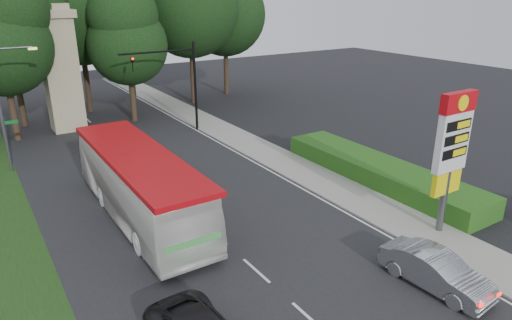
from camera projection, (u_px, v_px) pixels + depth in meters
road_surface at (178, 201)px, 25.25m from camera, size 14.00×80.00×0.02m
sidewalk_right at (300, 170)px, 29.55m from camera, size 3.00×80.00×0.12m
hedge at (379, 172)px, 27.73m from camera, size 3.00×14.00×1.20m
gas_station_pylon at (452, 145)px, 20.49m from camera, size 2.10×0.45×6.85m
traffic_signal_mast at (180, 75)px, 35.96m from camera, size 6.10×0.35×7.20m
streetlight_signs at (3, 103)px, 28.05m from camera, size 2.75×0.98×8.00m
monument at (60, 68)px, 36.64m from camera, size 3.00×3.00×10.05m
tree_east_near at (125, 4)px, 44.62m from camera, size 8.12×8.12×15.95m
tree_monument_right at (126, 28)px, 38.02m from camera, size 6.72×6.72×13.20m
transit_bus at (140, 186)px, 22.83m from camera, size 2.94×12.54×3.49m
sedan_silver at (435, 270)px, 17.74m from camera, size 1.88×4.53×1.46m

